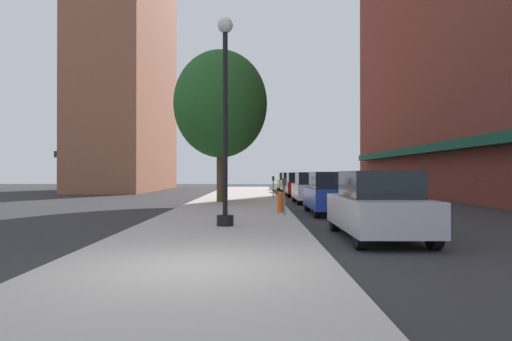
{
  "coord_description": "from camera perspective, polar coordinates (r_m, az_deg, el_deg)",
  "views": [
    {
      "loc": [
        1.04,
        -7.47,
        1.6
      ],
      "look_at": [
        1.13,
        23.24,
        1.78
      ],
      "focal_mm": 33.04,
      "sensor_mm": 36.0,
      "label": 1
    }
  ],
  "objects": [
    {
      "name": "car_white",
      "position": [
        25.38,
        6.53,
        -2.13
      ],
      "size": [
        1.8,
        4.3,
        1.66
      ],
      "rotation": [
        0.0,
        0.0,
        -0.02
      ],
      "color": "black",
      "rests_on": "ground"
    },
    {
      "name": "car_red",
      "position": [
        32.59,
        5.04,
        -1.73
      ],
      "size": [
        1.8,
        4.3,
        1.66
      ],
      "rotation": [
        0.0,
        0.0,
        0.01
      ],
      "color": "black",
      "rests_on": "ground"
    },
    {
      "name": "tree_near",
      "position": [
        24.79,
        -4.5,
        8.01
      ],
      "size": [
        4.86,
        4.86,
        7.89
      ],
      "color": "#4C3823",
      "rests_on": "sidewalk_slab"
    },
    {
      "name": "car_silver",
      "position": [
        11.84,
        14.35,
        -4.18
      ],
      "size": [
        1.8,
        4.3,
        1.66
      ],
      "rotation": [
        0.0,
        0.0,
        0.03
      ],
      "color": "black",
      "rests_on": "ground"
    },
    {
      "name": "sidewalk_slab",
      "position": [
        26.54,
        -2.42,
        -3.67
      ],
      "size": [
        4.8,
        50.0,
        0.12
      ],
      "primitive_type": "cube",
      "color": "#B7B2A8",
      "rests_on": "ground"
    },
    {
      "name": "ground_plane",
      "position": [
        25.69,
        6.46,
        -3.91
      ],
      "size": [
        90.0,
        90.0,
        0.0
      ],
      "primitive_type": "plane",
      "color": "#2D2D30"
    },
    {
      "name": "car_blue",
      "position": [
        18.64,
        8.98,
        -2.78
      ],
      "size": [
        1.8,
        4.3,
        1.66
      ],
      "rotation": [
        0.0,
        0.0,
        0.03
      ],
      "color": "black",
      "rests_on": "ground"
    },
    {
      "name": "lamppost",
      "position": [
        13.42,
        -3.93,
        6.5
      ],
      "size": [
        0.48,
        0.48,
        5.9
      ],
      "color": "black",
      "rests_on": "sidewalk_slab"
    },
    {
      "name": "fire_hydrant",
      "position": [
        17.86,
        2.82,
        -3.82
      ],
      "size": [
        0.33,
        0.26,
        0.79
      ],
      "color": "#E05614",
      "rests_on": "sidewalk_slab"
    },
    {
      "name": "building_far_background",
      "position": [
        47.0,
        -15.32,
        11.09
      ],
      "size": [
        6.8,
        18.0,
        21.86
      ],
      "color": "#9E6047",
      "rests_on": "ground"
    },
    {
      "name": "car_yellow",
      "position": [
        44.27,
        3.66,
        -1.36
      ],
      "size": [
        1.8,
        4.3,
        1.66
      ],
      "rotation": [
        0.0,
        0.0,
        -0.03
      ],
      "color": "black",
      "rests_on": "ground"
    },
    {
      "name": "car_green",
      "position": [
        38.42,
        4.25,
        -1.52
      ],
      "size": [
        1.8,
        4.3,
        1.66
      ],
      "rotation": [
        0.0,
        0.0,
        -0.04
      ],
      "color": "black",
      "rests_on": "ground"
    },
    {
      "name": "parking_meter_near",
      "position": [
        27.59,
        1.93,
        -1.7
      ],
      "size": [
        0.14,
        0.09,
        1.31
      ],
      "color": "slate",
      "rests_on": "sidewalk_slab"
    },
    {
      "name": "parking_meter_far",
      "position": [
        16.78,
        3.28,
        -2.57
      ],
      "size": [
        0.14,
        0.09,
        1.31
      ],
      "color": "slate",
      "rests_on": "sidewalk_slab"
    }
  ]
}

